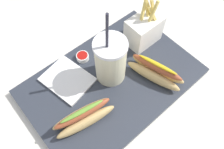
{
  "coord_description": "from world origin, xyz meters",
  "views": [
    {
      "loc": [
        0.21,
        0.24,
        0.58
      ],
      "look_at": [
        0.0,
        0.0,
        0.05
      ],
      "focal_mm": 35.56,
      "sensor_mm": 36.0,
      "label": 1
    }
  ],
  "objects_px": {
    "hot_dog_1": "(84,117)",
    "hot_dog_2": "(156,71)",
    "fries_basket": "(144,30)",
    "ketchup_cup_1": "(83,57)",
    "napkin_stack": "(67,79)",
    "soda_cup": "(110,60)"
  },
  "relations": [
    {
      "from": "hot_dog_1",
      "to": "hot_dog_2",
      "type": "bearing_deg",
      "value": 173.93
    },
    {
      "from": "ketchup_cup_1",
      "to": "napkin_stack",
      "type": "relative_size",
      "value": 0.28
    },
    {
      "from": "napkin_stack",
      "to": "soda_cup",
      "type": "bearing_deg",
      "value": 148.08
    },
    {
      "from": "hot_dog_1",
      "to": "ketchup_cup_1",
      "type": "height_order",
      "value": "hot_dog_1"
    },
    {
      "from": "fries_basket",
      "to": "hot_dog_1",
      "type": "relative_size",
      "value": 0.98
    },
    {
      "from": "soda_cup",
      "to": "napkin_stack",
      "type": "relative_size",
      "value": 1.8
    },
    {
      "from": "hot_dog_1",
      "to": "hot_dog_2",
      "type": "height_order",
      "value": "hot_dog_1"
    },
    {
      "from": "fries_basket",
      "to": "hot_dog_1",
      "type": "distance_m",
      "value": 0.32
    },
    {
      "from": "napkin_stack",
      "to": "fries_basket",
      "type": "bearing_deg",
      "value": 172.57
    },
    {
      "from": "hot_dog_1",
      "to": "ketchup_cup_1",
      "type": "distance_m",
      "value": 0.2
    },
    {
      "from": "hot_dog_2",
      "to": "napkin_stack",
      "type": "bearing_deg",
      "value": -37.44
    },
    {
      "from": "soda_cup",
      "to": "hot_dog_2",
      "type": "relative_size",
      "value": 1.4
    },
    {
      "from": "hot_dog_1",
      "to": "hot_dog_2",
      "type": "xyz_separation_m",
      "value": [
        -0.24,
        0.03,
        -0.0
      ]
    },
    {
      "from": "napkin_stack",
      "to": "hot_dog_2",
      "type": "bearing_deg",
      "value": 142.56
    },
    {
      "from": "hot_dog_2",
      "to": "ketchup_cup_1",
      "type": "distance_m",
      "value": 0.22
    },
    {
      "from": "napkin_stack",
      "to": "hot_dog_1",
      "type": "bearing_deg",
      "value": 74.72
    },
    {
      "from": "hot_dog_1",
      "to": "fries_basket",
      "type": "bearing_deg",
      "value": -162.8
    },
    {
      "from": "soda_cup",
      "to": "fries_basket",
      "type": "xyz_separation_m",
      "value": [
        -0.16,
        -0.03,
        -0.02
      ]
    },
    {
      "from": "soda_cup",
      "to": "hot_dog_2",
      "type": "bearing_deg",
      "value": 137.12
    },
    {
      "from": "soda_cup",
      "to": "ketchup_cup_1",
      "type": "distance_m",
      "value": 0.12
    },
    {
      "from": "ketchup_cup_1",
      "to": "hot_dog_2",
      "type": "bearing_deg",
      "value": 123.17
    },
    {
      "from": "fries_basket",
      "to": "hot_dog_1",
      "type": "xyz_separation_m",
      "value": [
        0.3,
        0.09,
        -0.02
      ]
    }
  ]
}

